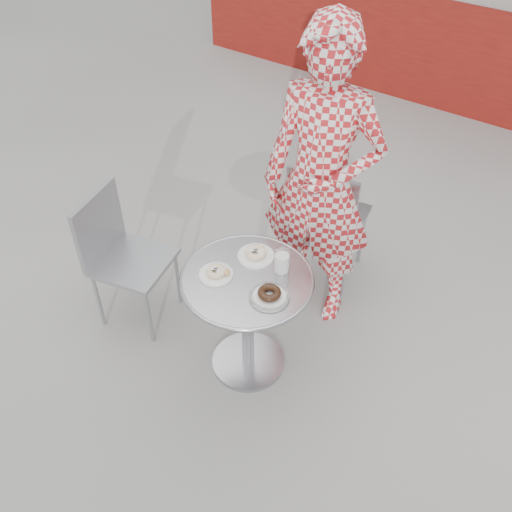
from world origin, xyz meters
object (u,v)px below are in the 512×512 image
Objects in this scene: chair_far at (326,240)px; milk_cup at (282,262)px; bistro_table at (247,301)px; chair_left at (136,282)px; plate_far at (256,254)px; plate_near at (217,273)px; plate_checker at (269,295)px; seated_person at (321,184)px.

chair_far reaches higher than milk_cup.
chair_left reaches higher than bistro_table.
bistro_table is 0.94m from chair_far.
plate_near is (-0.08, -0.22, -0.00)m from plate_far.
chair_left is at bearing -167.23° from milk_cup.
plate_far reaches higher than bistro_table.
chair_left is 6.84× the size of milk_cup.
plate_checker is (0.22, -0.20, -0.00)m from plate_far.
plate_far is at bearing -85.74° from chair_left.
seated_person is (0.04, 0.64, 0.38)m from bistro_table.
chair_left is 1.05m from plate_checker.
chair_left is 0.47× the size of seated_person.
seated_person reaches higher than milk_cup.
chair_left is 0.88m from plate_far.
chair_left is 0.78m from plate_near.
chair_far is 0.87m from plate_far.
milk_cup reaches higher than plate_checker.
plate_far is 0.17m from milk_cup.
milk_cup is (0.25, 0.21, 0.04)m from plate_near.
plate_far is at bearing 137.30° from plate_checker.
plate_far is 0.30m from plate_checker.
milk_cup is at bearing 105.50° from plate_checker.
seated_person is 0.53m from plate_far.
chair_left reaches higher than milk_cup.
plate_near is (-0.11, -0.98, 0.43)m from chair_far.
bistro_table is 5.55× the size of milk_cup.
bistro_table is at bearing 26.83° from plate_near.
seated_person is at bearing -61.77° from chair_left.
plate_checker is (0.19, -0.96, 0.43)m from chair_far.
chair_far reaches higher than chair_left.
chair_far is 4.75× the size of plate_far.
plate_checker is at bearing -88.75° from seated_person.
milk_cup reaches higher than bistro_table.
chair_far is 0.50× the size of seated_person.
seated_person is at bearing 98.38° from milk_cup.
plate_far is (-0.05, 0.16, 0.19)m from bistro_table.
seated_person is at bearing 86.47° from bistro_table.
chair_far reaches higher than plate_checker.
chair_far is at bearing -50.14° from chair_left.
chair_left is at bearing 179.14° from plate_near.
chair_far is 0.68m from seated_person.
plate_far is 0.96× the size of plate_checker.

